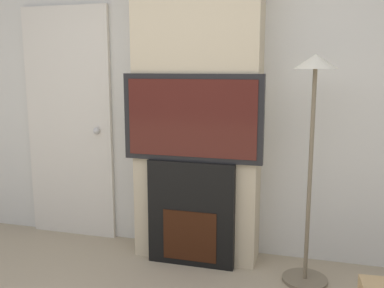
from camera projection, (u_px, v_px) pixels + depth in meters
The scene contains 6 objects.
wall_back at pixel (204, 93), 3.57m from camera, with size 6.00×0.06×2.70m.
chimney_breast at pixel (198, 94), 3.39m from camera, with size 1.00×0.33×2.70m.
fireplace at pixel (192, 213), 3.39m from camera, with size 0.69×0.15×0.84m.
television at pixel (192, 118), 3.26m from camera, with size 1.09×0.07×0.67m.
floor_lamp at pixel (313, 124), 2.96m from camera, with size 0.33×0.33×1.65m.
entry_door at pixel (69, 124), 3.91m from camera, with size 0.84×0.09×2.09m.
Camera 1 is at (0.88, -1.45, 1.56)m, focal length 40.00 mm.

